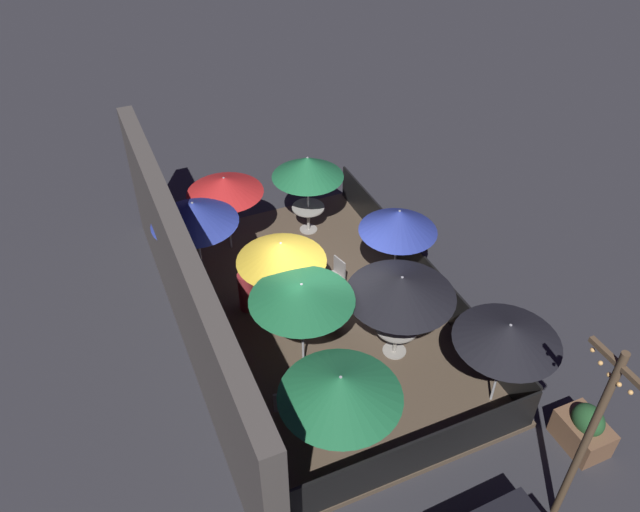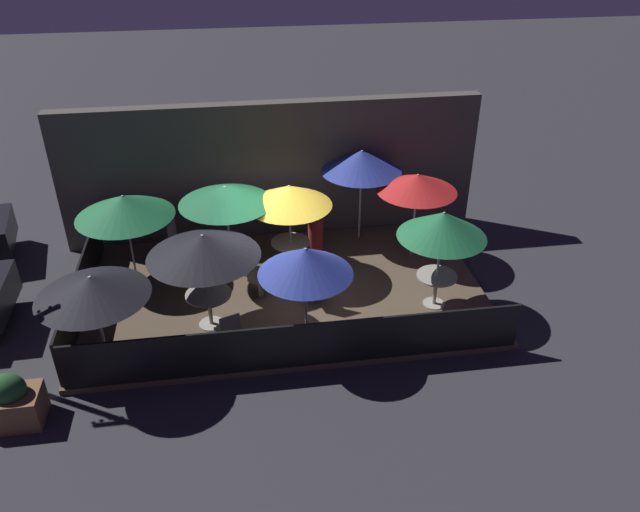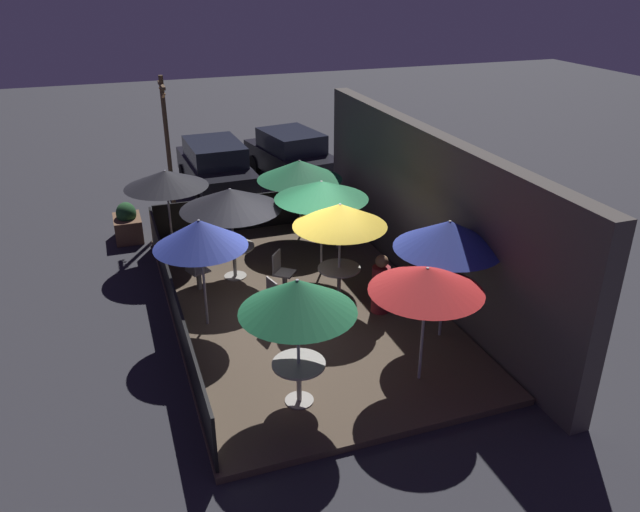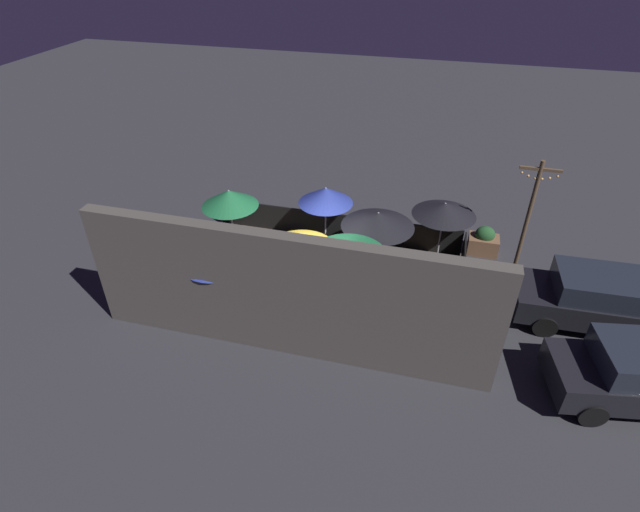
% 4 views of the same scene
% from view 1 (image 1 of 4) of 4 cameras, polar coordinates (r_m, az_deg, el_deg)
% --- Properties ---
extents(ground_plane, '(60.00, 60.00, 0.00)m').
position_cam_1_polar(ground_plane, '(14.23, -0.01, -5.76)').
color(ground_plane, '#2D2D33').
extents(patio_deck, '(8.64, 5.21, 0.12)m').
position_cam_1_polar(patio_deck, '(14.19, -0.01, -5.59)').
color(patio_deck, brown).
rests_on(patio_deck, ground_plane).
extents(building_wall, '(10.24, 0.36, 3.49)m').
position_cam_1_polar(building_wall, '(12.48, -12.06, -3.60)').
color(building_wall, '#4C4742').
rests_on(building_wall, ground_plane).
extents(fence_front, '(8.44, 0.05, 0.95)m').
position_cam_1_polar(fence_front, '(14.77, 9.14, -1.25)').
color(fence_front, black).
rests_on(fence_front, patio_deck).
extents(fence_side_left, '(0.05, 5.01, 0.95)m').
position_cam_1_polar(fence_side_left, '(11.40, 8.99, -17.55)').
color(fence_side_left, black).
rests_on(fence_side_left, patio_deck).
extents(patio_umbrella_0, '(1.89, 1.89, 2.16)m').
position_cam_1_polar(patio_umbrella_0, '(12.81, -3.58, 0.38)').
color(patio_umbrella_0, '#B2B2B7').
rests_on(patio_umbrella_0, patio_deck).
extents(patio_umbrella_1, '(1.81, 1.81, 2.20)m').
position_cam_1_polar(patio_umbrella_1, '(15.54, -1.14, 8.14)').
color(patio_umbrella_1, '#B2B2B7').
rests_on(patio_umbrella_1, patio_deck).
extents(patio_umbrella_2, '(2.19, 2.19, 2.08)m').
position_cam_1_polar(patio_umbrella_2, '(12.19, 7.45, -2.75)').
color(patio_umbrella_2, '#B2B2B7').
rests_on(patio_umbrella_2, patio_deck).
extents(patio_umbrella_3, '(1.96, 1.96, 2.06)m').
position_cam_1_polar(patio_umbrella_3, '(11.68, 16.87, -6.75)').
color(patio_umbrella_3, '#B2B2B7').
rests_on(patio_umbrella_3, patio_deck).
extents(patio_umbrella_4, '(1.86, 1.86, 2.09)m').
position_cam_1_polar(patio_umbrella_4, '(15.09, -8.74, 6.43)').
color(patio_umbrella_4, '#B2B2B7').
rests_on(patio_umbrella_4, patio_deck).
extents(patio_umbrella_5, '(2.13, 2.13, 2.03)m').
position_cam_1_polar(patio_umbrella_5, '(10.48, 1.88, -11.85)').
color(patio_umbrella_5, '#B2B2B7').
rests_on(patio_umbrella_5, patio_deck).
extents(patio_umbrella_6, '(1.95, 1.95, 2.33)m').
position_cam_1_polar(patio_umbrella_6, '(13.93, -11.48, 3.91)').
color(patio_umbrella_6, '#B2B2B7').
rests_on(patio_umbrella_6, patio_deck).
extents(patio_umbrella_7, '(2.05, 2.05, 2.19)m').
position_cam_1_polar(patio_umbrella_7, '(11.76, -1.69, -3.31)').
color(patio_umbrella_7, '#B2B2B7').
rests_on(patio_umbrella_7, patio_deck).
extents(patio_umbrella_8, '(1.75, 1.75, 2.18)m').
position_cam_1_polar(patio_umbrella_8, '(13.77, 7.22, 3.21)').
color(patio_umbrella_8, '#B2B2B7').
rests_on(patio_umbrella_8, patio_deck).
extents(dining_table_0, '(0.88, 0.88, 0.78)m').
position_cam_1_polar(dining_table_0, '(13.66, -3.37, -3.90)').
color(dining_table_0, '#9E998E').
rests_on(dining_table_0, patio_deck).
extents(dining_table_1, '(0.85, 0.85, 0.73)m').
position_cam_1_polar(dining_table_1, '(16.28, -1.08, 4.07)').
color(dining_table_1, '#9E998E').
rests_on(dining_table_1, patio_deck).
extents(dining_table_2, '(0.91, 0.91, 0.75)m').
position_cam_1_polar(dining_table_2, '(13.05, 7.00, -6.84)').
color(dining_table_2, '#9E998E').
rests_on(dining_table_2, patio_deck).
extents(patio_chair_0, '(0.51, 0.51, 0.94)m').
position_cam_1_polar(patio_chair_0, '(11.87, -3.25, -13.37)').
color(patio_chair_0, gray).
rests_on(patio_chair_0, patio_deck).
extents(patio_chair_1, '(0.49, 0.49, 0.93)m').
position_cam_1_polar(patio_chair_1, '(14.38, 1.43, -1.78)').
color(patio_chair_1, gray).
rests_on(patio_chair_1, patio_deck).
extents(patio_chair_2, '(0.56, 0.56, 0.91)m').
position_cam_1_polar(patio_chair_2, '(13.49, 1.85, -5.27)').
color(patio_chair_2, gray).
rests_on(patio_chair_2, patio_deck).
extents(patio_chair_3, '(0.52, 0.52, 0.90)m').
position_cam_1_polar(patio_chair_3, '(13.72, 9.61, -5.03)').
color(patio_chair_3, gray).
rests_on(patio_chair_3, patio_deck).
extents(patron_0, '(0.42, 0.42, 1.25)m').
position_cam_1_polar(patron_0, '(14.03, -6.75, -3.03)').
color(patron_0, maroon).
rests_on(patron_0, patio_deck).
extents(planter_box, '(0.97, 0.68, 1.00)m').
position_cam_1_polar(planter_box, '(12.72, 23.00, -14.37)').
color(planter_box, brown).
rests_on(planter_box, ground_plane).
extents(light_post, '(1.10, 0.12, 3.97)m').
position_cam_1_polar(light_post, '(10.34, 23.40, -14.70)').
color(light_post, brown).
rests_on(light_post, ground_plane).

